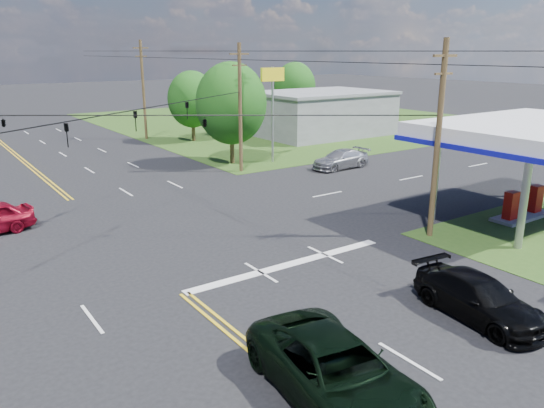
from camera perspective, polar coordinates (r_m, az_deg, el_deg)
ground at (r=27.71m, az=-16.63°, el=-3.31°), size 280.00×280.00×0.00m
grass_ne at (r=71.87m, az=2.08°, el=9.01°), size 46.00×48.00×0.03m
stop_bar at (r=23.10m, az=1.89°, el=-6.55°), size 10.00×0.50×0.02m
retail_ne at (r=59.18m, az=5.23°, el=9.57°), size 14.00×10.00×4.40m
gas_canopy at (r=31.43m, az=26.25°, el=6.82°), size 12.20×8.20×5.35m
pole_se at (r=26.56m, az=17.42°, el=6.76°), size 1.60×0.28×9.50m
pole_ne at (r=40.09m, az=-3.45°, el=10.40°), size 1.60×0.28×9.50m
pole_right_far at (r=57.10m, az=-13.68°, el=11.94°), size 1.60×0.28×10.00m
span_wire_signals at (r=26.40m, az=-17.67°, el=9.07°), size 26.00×18.00×1.13m
power_lines at (r=24.34m, az=-16.73°, el=14.77°), size 26.04×100.00×0.64m
tree_right_a at (r=43.17m, az=-4.41°, el=10.73°), size 5.70×5.70×8.18m
tree_right_b at (r=54.94m, az=-8.59°, el=11.07°), size 4.94×4.94×7.09m
tree_far_r at (r=69.25m, az=2.46°, el=12.51°), size 5.32×5.32×7.63m
pickup_dkgreen at (r=14.63m, az=6.88°, el=-17.44°), size 3.59×6.38×1.68m
suv_black at (r=19.85m, az=21.35°, el=-9.38°), size 2.61×5.20×1.45m
sedan_far at (r=42.11m, az=7.39°, el=4.80°), size 5.06×2.23×1.45m
polesign_ne at (r=43.46m, az=0.06°, el=12.24°), size 2.12×0.27×7.71m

